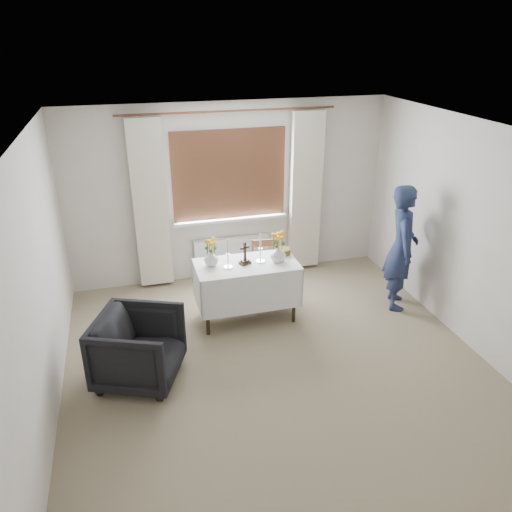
{
  "coord_description": "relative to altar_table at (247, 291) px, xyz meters",
  "views": [
    {
      "loc": [
        -1.4,
        -4.06,
        3.37
      ],
      "look_at": [
        -0.02,
        1.01,
        0.95
      ],
      "focal_mm": 35.0,
      "sensor_mm": 36.0,
      "label": 1
    }
  ],
  "objects": [
    {
      "name": "flower_vase_left",
      "position": [
        -0.42,
        0.07,
        0.47
      ],
      "size": [
        0.22,
        0.22,
        0.18
      ],
      "primitive_type": "imported",
      "rotation": [
        0.0,
        0.0,
        0.34
      ],
      "color": "silver",
      "rests_on": "altar_table"
    },
    {
      "name": "candlestick_left",
      "position": [
        -0.24,
        -0.04,
        0.56
      ],
      "size": [
        0.12,
        0.12,
        0.37
      ],
      "primitive_type": null,
      "rotation": [
        0.0,
        0.0,
        -0.11
      ],
      "color": "silver",
      "rests_on": "altar_table"
    },
    {
      "name": "wooden_cross",
      "position": [
        -0.02,
        0.01,
        0.52
      ],
      "size": [
        0.16,
        0.14,
        0.28
      ],
      "primitive_type": null,
      "rotation": [
        0.0,
        0.0,
        0.4
      ],
      "color": "black",
      "rests_on": "altar_table"
    },
    {
      "name": "armchair",
      "position": [
        -1.36,
        -0.86,
        -0.01
      ],
      "size": [
        1.06,
        1.05,
        0.75
      ],
      "primitive_type": "imported",
      "rotation": [
        0.0,
        0.0,
        1.18
      ],
      "color": "black",
      "rests_on": "ground"
    },
    {
      "name": "wooden_chair",
      "position": [
        0.37,
        0.36,
        0.04
      ],
      "size": [
        0.42,
        0.42,
        0.83
      ],
      "primitive_type": null,
      "rotation": [
        0.0,
        0.0,
        -0.1
      ],
      "color": "#562F1D",
      "rests_on": "ground"
    },
    {
      "name": "ground",
      "position": [
        0.08,
        -1.21,
        -0.38
      ],
      "size": [
        5.0,
        5.0,
        0.0
      ],
      "primitive_type": "plane",
      "color": "gray",
      "rests_on": "ground"
    },
    {
      "name": "person",
      "position": [
        1.98,
        -0.18,
        0.44
      ],
      "size": [
        0.59,
        0.7,
        1.64
      ],
      "primitive_type": "imported",
      "rotation": [
        0.0,
        0.0,
        1.19
      ],
      "color": "navy",
      "rests_on": "ground"
    },
    {
      "name": "radiator",
      "position": [
        0.08,
        1.21,
        -0.08
      ],
      "size": [
        1.1,
        0.1,
        0.6
      ],
      "primitive_type": "cube",
      "color": "silver",
      "rests_on": "ground"
    },
    {
      "name": "flower_vase_right",
      "position": [
        0.38,
        -0.04,
        0.48
      ],
      "size": [
        0.21,
        0.21,
        0.2
      ],
      "primitive_type": "imported",
      "rotation": [
        0.0,
        0.0,
        -0.07
      ],
      "color": "silver",
      "rests_on": "altar_table"
    },
    {
      "name": "wicker_basket",
      "position": [
        0.51,
        0.16,
        0.42
      ],
      "size": [
        0.23,
        0.23,
        0.08
      ],
      "primitive_type": "cylinder",
      "rotation": [
        0.0,
        0.0,
        -0.16
      ],
      "color": "brown",
      "rests_on": "altar_table"
    },
    {
      "name": "candlestick_right",
      "position": [
        0.18,
        0.01,
        0.57
      ],
      "size": [
        0.13,
        0.13,
        0.37
      ],
      "primitive_type": null,
      "rotation": [
        0.0,
        0.0,
        0.23
      ],
      "color": "silver",
      "rests_on": "altar_table"
    },
    {
      "name": "altar_table",
      "position": [
        0.0,
        0.0,
        0.0
      ],
      "size": [
        1.24,
        0.64,
        0.76
      ],
      "primitive_type": "cube",
      "color": "white",
      "rests_on": "ground"
    }
  ]
}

